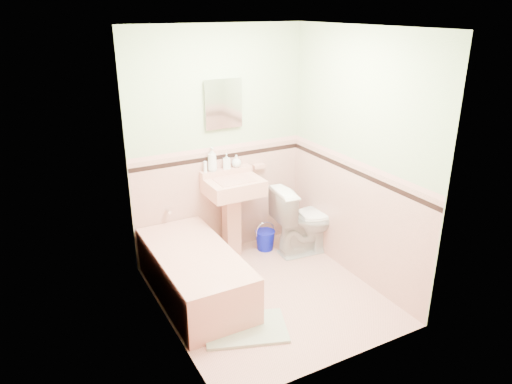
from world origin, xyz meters
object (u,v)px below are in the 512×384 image
toilet (307,219)px  medicine_cabinet (223,104)px  sink (234,219)px  bucket (265,240)px  soap_bottle_right (236,161)px  shoe (252,314)px  soap_bottle_mid (227,161)px  soap_bottle_left (212,159)px  bathtub (195,275)px

toilet → medicine_cabinet: bearing=63.1°
sink → bucket: size_ratio=4.05×
medicine_cabinet → soap_bottle_right: 0.65m
toilet → bucket: bearing=61.8°
bucket → soap_bottle_right: bearing=142.3°
sink → soap_bottle_right: 0.64m
toilet → shoe: bearing=131.5°
medicine_cabinet → toilet: (0.79, -0.49, -1.30)m
toilet → shoe: 1.48m
soap_bottle_mid → toilet: 1.13m
soap_bottle_right → bucket: soap_bottle_right is taller
soap_bottle_mid → bucket: 1.05m
sink → soap_bottle_mid: 0.64m
soap_bottle_left → shoe: soap_bottle_left is taller
soap_bottle_left → bucket: size_ratio=1.15×
soap_bottle_right → sink: bearing=-125.7°
sink → toilet: size_ratio=1.15×
medicine_cabinet → soap_bottle_right: (0.13, -0.03, -0.64)m
bathtub → bucket: bearing=25.5°
medicine_cabinet → shoe: bearing=-105.5°
soap_bottle_left → soap_bottle_mid: soap_bottle_left is taller
medicine_cabinet → soap_bottle_left: size_ratio=1.86×
soap_bottle_mid → shoe: (-0.39, -1.32, -1.02)m
soap_bottle_mid → medicine_cabinet: bearing=109.7°
bathtub → soap_bottle_mid: (0.69, 0.71, 0.85)m
sink → medicine_cabinet: bearing=90.0°
bathtub → medicine_cabinet: size_ratio=3.06×
soap_bottle_left → soap_bottle_right: 0.29m
bathtub → sink: (0.68, 0.53, 0.24)m
soap_bottle_right → shoe: size_ratio=0.97×
sink → toilet: sink is taller
bathtub → medicine_cabinet: medicine_cabinet is taller
bathtub → medicine_cabinet: bearing=47.4°
medicine_cabinet → soap_bottle_mid: (0.01, -0.03, -0.62)m
soap_bottle_right → toilet: (0.66, -0.46, -0.66)m
soap_bottle_left → soap_bottle_mid: (0.17, 0.00, -0.05)m
bathtub → bucket: bathtub is taller
soap_bottle_right → shoe: 1.73m
medicine_cabinet → soap_bottle_left: 0.60m
soap_bottle_right → toilet: soap_bottle_right is taller
sink → shoe: (-0.38, -1.14, -0.41)m
bathtub → toilet: bearing=9.6°
sink → soap_bottle_mid: soap_bottle_mid is taller
medicine_cabinet → bucket: (0.39, -0.23, -1.59)m
toilet → soap_bottle_left: bearing=69.0°
sink → soap_bottle_left: bearing=131.3°
medicine_cabinet → soap_bottle_left: (-0.16, -0.03, -0.58)m
sink → medicine_cabinet: (0.00, 0.21, 1.24)m
soap_bottle_mid → soap_bottle_right: size_ratio=1.25×
bathtub → soap_bottle_left: soap_bottle_left is taller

